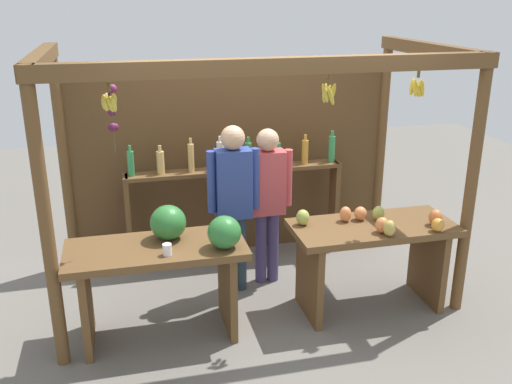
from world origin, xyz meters
The scene contains 7 objects.
ground_plane centered at (0.00, 0.00, 0.00)m, with size 12.00×12.00×0.00m, color slate.
market_stall centered at (0.00, 0.41, 1.31)m, with size 3.51×1.81×2.26m.
fruit_counter_left centered at (-0.85, -0.64, 0.68)m, with size 1.42×0.66×1.09m.
fruit_counter_right centered at (0.93, -0.64, 0.61)m, with size 1.42×0.66×0.94m.
bottle_shelf_unit centered at (-0.02, 0.64, 0.82)m, with size 2.25×0.22×1.35m.
vendor_man centered at (-0.18, -0.05, 0.96)m, with size 0.48×0.22×1.60m.
vendor_woman centered at (0.16, 0.05, 0.91)m, with size 0.48×0.21×1.53m.
Camera 1 is at (-1.13, -4.78, 2.69)m, focal length 39.68 mm.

